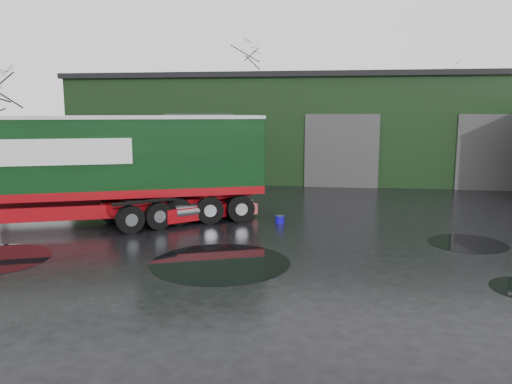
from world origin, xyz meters
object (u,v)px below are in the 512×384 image
Objects in this scene: warehouse at (339,126)px; tree_back_b at (434,116)px; hero_tractor at (175,171)px; wash_bucket at (280,220)px; trailer_left at (89,170)px; tree_back_a at (244,104)px.

tree_back_b reaches higher than warehouse.
hero_tractor is 18.76× the size of wash_bucket.
hero_tractor is 3.12m from trailer_left.
wash_bucket is at bearing -104.29° from trailer_left.
wash_bucket is 26.53m from tree_back_a.
tree_back_b is (10.49, 25.54, 3.60)m from wash_bucket.
tree_back_b is at bearing 108.82° from hero_tractor.
tree_back_b is at bearing -54.56° from trailer_left.
warehouse is at bearing -51.12° from trailer_left.
hero_tractor is 0.48× the size of trailer_left.
wash_bucket is (4.01, -0.04, -1.76)m from hero_tractor.
warehouse is at bearing 80.89° from wash_bucket.
wash_bucket is (7.01, 0.82, -1.86)m from trailer_left.
hero_tractor is at bearing -95.00° from trailer_left.
warehouse is 4.32× the size of tree_back_b.
wash_bucket is at bearing -99.11° from warehouse.
hero_tractor is at bearing 179.47° from wash_bucket.
tree_back_a is at bearing -24.23° from trailer_left.
trailer_left is 7.30m from wash_bucket.
tree_back_a is (-5.51, 25.54, 4.60)m from wash_bucket.
hero_tractor reaches higher than wash_bucket.
warehouse is 12.90m from tree_back_a.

